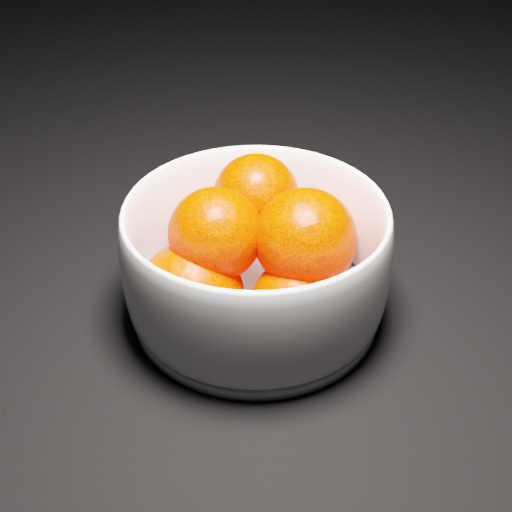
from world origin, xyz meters
The scene contains 2 objects.
bowl centered at (0.25, 0.25, 0.05)m, with size 0.19×0.19×0.09m.
orange_pile centered at (0.25, 0.25, 0.06)m, with size 0.16×0.18×0.11m.
Camera 1 is at (0.47, -0.11, 0.36)m, focal length 50.00 mm.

